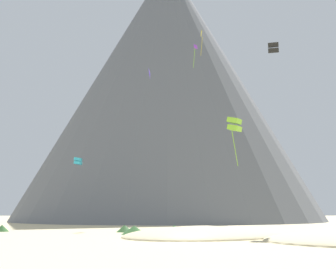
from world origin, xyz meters
TOP-DOWN VIEW (x-y plane):
  - ground_plane at (0.00, 0.00)m, footprint 400.00×400.00m
  - dune_foreground_left at (2.86, 9.63)m, footprint 23.31×24.19m
  - bush_scatter_east at (-5.67, 16.76)m, footprint 2.64×2.64m
  - bush_low_patch at (5.05, 22.36)m, footprint 2.04×2.04m
  - bush_ridge_crest at (-0.42, 10.92)m, footprint 3.66×3.66m
  - bush_far_left at (-4.43, 11.71)m, footprint 3.47×3.47m
  - bush_near_right at (-19.74, 18.58)m, footprint 1.94×1.94m
  - rock_massif at (1.18, 76.56)m, footprint 102.95×102.95m
  - kite_black_mid at (12.40, 18.08)m, footprint 1.60×1.68m
  - kite_lime_low at (7.56, 19.61)m, footprint 2.02×2.00m
  - kite_cyan_low at (-14.90, 39.68)m, footprint 1.32×1.26m
  - kite_indigo_mid at (-3.04, 33.26)m, footprint 0.57×2.00m
  - kite_yellow_high at (7.75, 53.38)m, footprint 0.55×1.23m
  - kite_violet_high at (4.85, 39.11)m, footprint 0.90×0.81m

SIDE VIEW (x-z plane):
  - ground_plane at x=0.00m, z-range 0.00..0.00m
  - dune_foreground_left at x=2.86m, z-range -0.90..0.90m
  - bush_low_patch at x=5.05m, z-range 0.00..0.43m
  - bush_near_right at x=-19.74m, z-range 0.00..0.77m
  - bush_scatter_east at x=-5.67m, z-range 0.00..0.79m
  - bush_far_left at x=-4.43m, z-range 0.00..0.86m
  - bush_ridge_crest at x=-0.42m, z-range 0.00..0.93m
  - kite_cyan_low at x=-14.90m, z-range 9.89..11.16m
  - kite_lime_low at x=7.56m, z-range 9.81..15.95m
  - kite_black_mid at x=12.40m, z-range 21.59..23.26m
  - kite_indigo_mid at x=-3.04m, z-range 22.83..24.82m
  - kite_violet_high at x=4.85m, z-range 27.85..32.14m
  - rock_massif at x=1.18m, z-range -3.05..66.61m
  - kite_yellow_high at x=7.75m, z-range 35.71..41.39m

